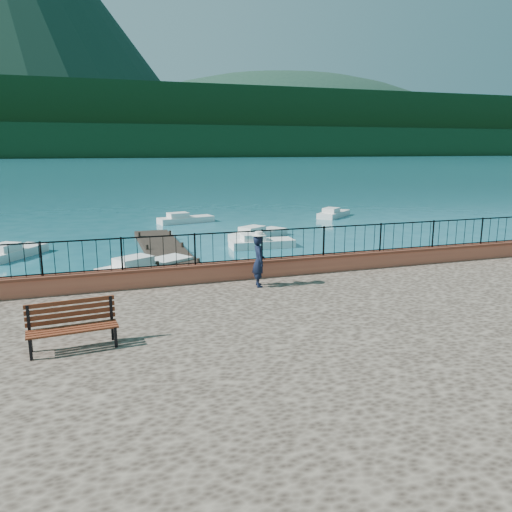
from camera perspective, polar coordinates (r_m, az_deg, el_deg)
ground at (r=13.60m, az=7.10°, el=-10.93°), size 2000.00×2000.00×0.00m
promenade at (r=8.95m, az=25.16°, el=-20.95°), size 30.00×20.00×1.20m
parapet at (r=16.38m, az=1.68°, el=-1.32°), size 28.00×0.46×0.58m
railing at (r=16.21m, az=1.69°, el=1.31°), size 27.00×0.05×0.95m
dock at (r=24.07m, az=-9.68°, el=-0.36°), size 2.00×16.00×0.30m
far_forest at (r=311.31m, az=-17.89°, el=12.35°), size 900.00×60.00×18.00m
foothills at (r=371.65m, az=-18.18°, el=14.23°), size 900.00×120.00×44.00m
companion_hill at (r=614.16m, az=3.13°, el=11.73°), size 448.00×384.00×180.00m
park_bench at (r=11.22m, az=-20.17°, el=-8.50°), size 1.85×0.75×1.00m
person at (r=15.06m, az=0.32°, el=-0.58°), size 0.45×0.62×1.57m
hat at (r=14.90m, az=0.33°, el=2.59°), size 0.44×0.44×0.12m
boat_0 at (r=22.35m, az=-12.46°, el=-0.79°), size 4.38×3.28×0.80m
boat_1 at (r=27.24m, az=0.70°, el=1.82°), size 3.53×1.46×0.80m
boat_2 at (r=30.12m, az=0.31°, el=2.82°), size 4.15×3.22×0.80m
boat_3 at (r=27.57m, az=-25.99°, el=0.70°), size 3.10×3.71×0.80m
boat_4 at (r=36.71m, az=-8.01°, el=4.41°), size 4.21×2.10×0.80m
boat_5 at (r=39.91m, az=8.89°, el=5.00°), size 3.67×3.39×0.80m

